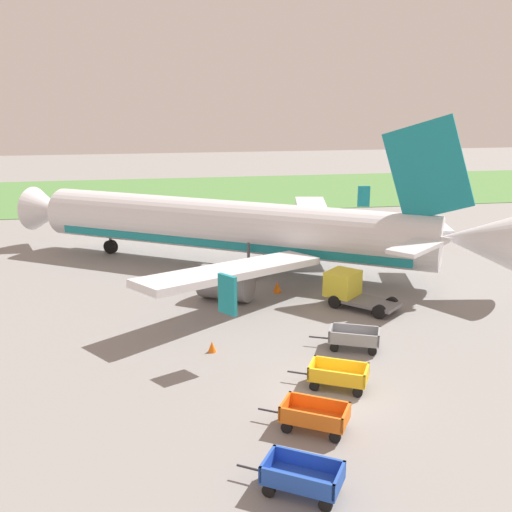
{
  "coord_description": "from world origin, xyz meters",
  "views": [
    {
      "loc": [
        -7.26,
        -22.13,
        12.48
      ],
      "look_at": [
        -1.1,
        12.78,
        2.8
      ],
      "focal_mm": 41.81,
      "sensor_mm": 36.0,
      "label": 1
    }
  ],
  "objects_px": {
    "baggage_cart_third_in_row": "(338,375)",
    "traffic_cone_near_plane": "(212,347)",
    "baggage_cart_fourth_in_row": "(354,338)",
    "airplane": "(242,228)",
    "service_truck_beside_carts": "(350,289)",
    "baggage_cart_second_in_row": "(314,416)",
    "baggage_cart_nearest": "(302,477)",
    "traffic_cone_mid_apron": "(277,287)"
  },
  "relations": [
    {
      "from": "baggage_cart_third_in_row",
      "to": "traffic_cone_near_plane",
      "type": "relative_size",
      "value": 6.28
    },
    {
      "from": "baggage_cart_fourth_in_row",
      "to": "airplane",
      "type": "bearing_deg",
      "value": 102.63
    },
    {
      "from": "baggage_cart_fourth_in_row",
      "to": "service_truck_beside_carts",
      "type": "relative_size",
      "value": 0.79
    },
    {
      "from": "baggage_cart_second_in_row",
      "to": "service_truck_beside_carts",
      "type": "bearing_deg",
      "value": 66.07
    },
    {
      "from": "baggage_cart_nearest",
      "to": "baggage_cart_fourth_in_row",
      "type": "bearing_deg",
      "value": 62.86
    },
    {
      "from": "baggage_cart_second_in_row",
      "to": "service_truck_beside_carts",
      "type": "relative_size",
      "value": 0.76
    },
    {
      "from": "airplane",
      "to": "service_truck_beside_carts",
      "type": "height_order",
      "value": "airplane"
    },
    {
      "from": "baggage_cart_third_in_row",
      "to": "baggage_cart_fourth_in_row",
      "type": "distance_m",
      "value": 4.34
    },
    {
      "from": "airplane",
      "to": "baggage_cart_second_in_row",
      "type": "height_order",
      "value": "airplane"
    },
    {
      "from": "baggage_cart_second_in_row",
      "to": "baggage_cart_fourth_in_row",
      "type": "relative_size",
      "value": 0.97
    },
    {
      "from": "baggage_cart_third_in_row",
      "to": "baggage_cart_nearest",
      "type": "bearing_deg",
      "value": -116.51
    },
    {
      "from": "airplane",
      "to": "traffic_cone_mid_apron",
      "type": "height_order",
      "value": "airplane"
    },
    {
      "from": "baggage_cart_nearest",
      "to": "traffic_cone_near_plane",
      "type": "bearing_deg",
      "value": 98.59
    },
    {
      "from": "airplane",
      "to": "baggage_cart_nearest",
      "type": "distance_m",
      "value": 25.88
    },
    {
      "from": "baggage_cart_second_in_row",
      "to": "baggage_cart_fourth_in_row",
      "type": "distance_m",
      "value": 8.0
    },
    {
      "from": "service_truck_beside_carts",
      "to": "traffic_cone_mid_apron",
      "type": "relative_size",
      "value": 6.21
    },
    {
      "from": "airplane",
      "to": "baggage_cart_fourth_in_row",
      "type": "xyz_separation_m",
      "value": [
        3.41,
        -15.19,
        -2.45
      ]
    },
    {
      "from": "baggage_cart_second_in_row",
      "to": "baggage_cart_third_in_row",
      "type": "bearing_deg",
      "value": 58.15
    },
    {
      "from": "airplane",
      "to": "traffic_cone_mid_apron",
      "type": "xyz_separation_m",
      "value": [
        1.44,
        -5.79,
        -2.69
      ]
    },
    {
      "from": "baggage_cart_second_in_row",
      "to": "traffic_cone_near_plane",
      "type": "xyz_separation_m",
      "value": [
        -3.11,
        7.83,
        -0.33
      ]
    },
    {
      "from": "traffic_cone_near_plane",
      "to": "service_truck_beside_carts",
      "type": "bearing_deg",
      "value": 30.44
    },
    {
      "from": "baggage_cart_second_in_row",
      "to": "baggage_cart_fourth_in_row",
      "type": "bearing_deg",
      "value": 60.12
    },
    {
      "from": "baggage_cart_second_in_row",
      "to": "service_truck_beside_carts",
      "type": "distance_m",
      "value": 14.3
    },
    {
      "from": "baggage_cart_second_in_row",
      "to": "traffic_cone_near_plane",
      "type": "bearing_deg",
      "value": 111.7
    },
    {
      "from": "baggage_cart_fourth_in_row",
      "to": "service_truck_beside_carts",
      "type": "xyz_separation_m",
      "value": [
        1.81,
        6.13,
        0.5
      ]
    },
    {
      "from": "baggage_cart_second_in_row",
      "to": "baggage_cart_nearest",
      "type": "bearing_deg",
      "value": -111.4
    },
    {
      "from": "baggage_cart_fourth_in_row",
      "to": "traffic_cone_near_plane",
      "type": "relative_size",
      "value": 6.4
    },
    {
      "from": "airplane",
      "to": "traffic_cone_near_plane",
      "type": "distance_m",
      "value": 15.03
    },
    {
      "from": "airplane",
      "to": "service_truck_beside_carts",
      "type": "distance_m",
      "value": 10.64
    },
    {
      "from": "baggage_cart_nearest",
      "to": "baggage_cart_second_in_row",
      "type": "height_order",
      "value": "same"
    },
    {
      "from": "baggage_cart_nearest",
      "to": "airplane",
      "type": "bearing_deg",
      "value": 85.61
    },
    {
      "from": "service_truck_beside_carts",
      "to": "baggage_cart_fourth_in_row",
      "type": "bearing_deg",
      "value": -106.47
    },
    {
      "from": "baggage_cart_second_in_row",
      "to": "baggage_cart_third_in_row",
      "type": "relative_size",
      "value": 0.98
    },
    {
      "from": "traffic_cone_mid_apron",
      "to": "baggage_cart_third_in_row",
      "type": "bearing_deg",
      "value": -90.4
    },
    {
      "from": "service_truck_beside_carts",
      "to": "traffic_cone_near_plane",
      "type": "bearing_deg",
      "value": -149.56
    },
    {
      "from": "baggage_cart_third_in_row",
      "to": "traffic_cone_mid_apron",
      "type": "height_order",
      "value": "baggage_cart_third_in_row"
    },
    {
      "from": "service_truck_beside_carts",
      "to": "airplane",
      "type": "bearing_deg",
      "value": 119.92
    },
    {
      "from": "baggage_cart_nearest",
      "to": "traffic_cone_mid_apron",
      "type": "bearing_deg",
      "value": 80.25
    },
    {
      "from": "traffic_cone_near_plane",
      "to": "traffic_cone_mid_apron",
      "type": "xyz_separation_m",
      "value": [
        5.14,
        8.51,
        0.08
      ]
    },
    {
      "from": "baggage_cart_fourth_in_row",
      "to": "traffic_cone_mid_apron",
      "type": "relative_size",
      "value": 4.91
    },
    {
      "from": "baggage_cart_third_in_row",
      "to": "traffic_cone_mid_apron",
      "type": "distance_m",
      "value": 13.23
    },
    {
      "from": "baggage_cart_third_in_row",
      "to": "traffic_cone_near_plane",
      "type": "xyz_separation_m",
      "value": [
        -5.04,
        4.72,
        -0.33
      ]
    }
  ]
}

